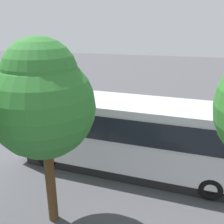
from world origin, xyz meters
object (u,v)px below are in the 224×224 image
object	(u,v)px
spectator_far_left	(162,130)
traffic_cone	(93,115)
stunt_motorcycle	(68,103)
spectator_centre	(120,124)
parked_motorcycle_silver	(188,146)
tour_bus	(128,136)
tree_centre	(43,100)
spectator_left	(141,129)
spectator_right	(93,123)

from	to	relation	value
spectator_far_left	traffic_cone	bearing A→B (deg)	-30.28
spectator_far_left	stunt_motorcycle	xyz separation A→B (m)	(7.40, -3.97, -0.36)
spectator_centre	parked_motorcycle_silver	distance (m)	3.84
tour_bus	spectator_far_left	world-z (taller)	tour_bus
tour_bus	parked_motorcycle_silver	size ratio (longest dim) A/B	5.08
traffic_cone	tree_centre	size ratio (longest dim) A/B	0.10
spectator_left	parked_motorcycle_silver	bearing A→B (deg)	171.21
spectator_centre	traffic_cone	xyz separation A→B (m)	(2.66, -2.98, -0.75)
spectator_left	traffic_cone	distance (m)	5.10
spectator_far_left	parked_motorcycle_silver	distance (m)	1.63
stunt_motorcycle	spectator_far_left	bearing A→B (deg)	151.76
parked_motorcycle_silver	stunt_motorcycle	world-z (taller)	stunt_motorcycle
spectator_far_left	spectator_left	xyz separation A→B (m)	(1.11, 0.28, 0.03)
tour_bus	spectator_left	size ratio (longest dim) A/B	6.05
spectator_right	parked_motorcycle_silver	world-z (taller)	spectator_right
traffic_cone	spectator_left	bearing A→B (deg)	140.60
tour_bus	spectator_right	xyz separation A→B (m)	(2.57, -2.50, -0.65)
tour_bus	spectator_far_left	size ratio (longest dim) A/B	6.23
parked_motorcycle_silver	stunt_motorcycle	bearing A→B (deg)	-27.81
spectator_left	spectator_right	bearing A→B (deg)	-1.04
traffic_cone	tree_centre	xyz separation A→B (m)	(-1.98, 9.50, 3.99)
tour_bus	traffic_cone	world-z (taller)	tour_bus
tour_bus	spectator_right	distance (m)	3.65
spectator_left	spectator_centre	xyz separation A→B (m)	(1.24, -0.23, 0.05)
spectator_centre	stunt_motorcycle	distance (m)	6.48
spectator_far_left	spectator_centre	xyz separation A→B (m)	(2.35, 0.05, 0.08)
spectator_far_left	tour_bus	bearing A→B (deg)	64.77
spectator_right	parked_motorcycle_silver	bearing A→B (deg)	175.24
tour_bus	spectator_right	bearing A→B (deg)	-44.23
tree_centre	stunt_motorcycle	bearing A→B (deg)	-67.51
tour_bus	tree_centre	world-z (taller)	tree_centre
tour_bus	tree_centre	xyz separation A→B (m)	(1.74, 3.84, 2.65)
spectator_far_left	spectator_left	size ratio (longest dim) A/B	0.97
tour_bus	spectator_right	world-z (taller)	tour_bus
tour_bus	traffic_cone	distance (m)	6.90
spectator_far_left	parked_motorcycle_silver	xyz separation A→B (m)	(-1.41, 0.67, -0.49)
spectator_left	tree_centre	bearing A→B (deg)	73.03
tree_centre	spectator_centre	bearing A→B (deg)	-95.96
spectator_far_left	tree_centre	world-z (taller)	tree_centre
spectator_right	tree_centre	world-z (taller)	tree_centre
spectator_right	spectator_left	bearing A→B (deg)	178.96
tour_bus	traffic_cone	size ratio (longest dim) A/B	16.32
parked_motorcycle_silver	traffic_cone	world-z (taller)	parked_motorcycle_silver
tour_bus	traffic_cone	xyz separation A→B (m)	(3.72, -5.66, -1.34)
tour_bus	spectator_centre	size ratio (longest dim) A/B	5.82
spectator_left	spectator_centre	size ratio (longest dim) A/B	0.96
tour_bus	spectator_far_left	distance (m)	3.10
spectator_right	tree_centre	xyz separation A→B (m)	(-0.83, 6.35, 3.30)
tour_bus	parked_motorcycle_silver	distance (m)	3.59
traffic_cone	tour_bus	bearing A→B (deg)	123.30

